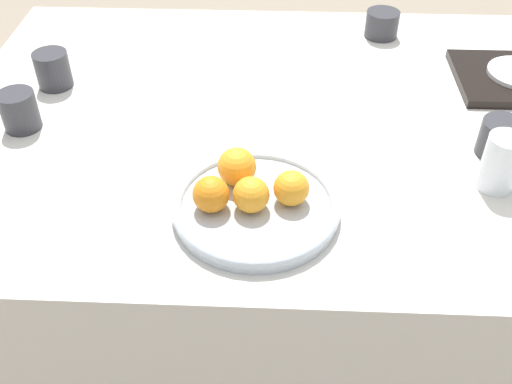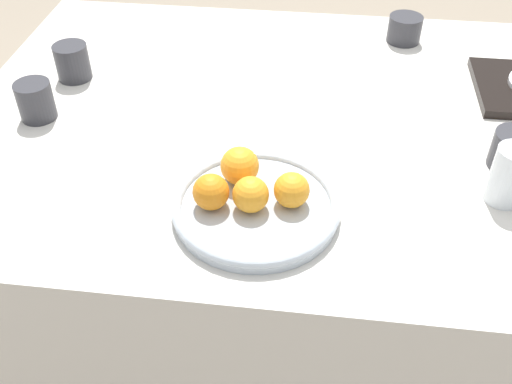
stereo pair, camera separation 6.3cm
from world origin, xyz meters
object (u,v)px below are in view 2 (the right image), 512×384
Objects in this scene: water_glass at (510,175)px; cup_1 at (405,29)px; cup_0 at (35,101)px; cup_2 at (72,62)px; fruit_platter at (256,207)px; orange_2 at (292,190)px; orange_3 at (240,166)px; orange_0 at (251,195)px; orange_1 at (211,192)px.

water_glass is 0.63m from cup_1.
cup_0 is 0.99× the size of cup_2.
fruit_platter is at bearing -26.08° from cup_0.
orange_2 is at bearing -167.61° from water_glass.
cup_2 is (-0.45, 0.36, -0.01)m from orange_3.
cup_0 is (-0.57, 0.24, -0.01)m from orange_2.
fruit_platter is 0.04m from orange_0.
orange_0 is 0.99× the size of orange_1.
orange_3 reaches higher than orange_2.
cup_1 is at bearing 66.92° from fruit_platter.
orange_1 is 0.59m from cup_2.
orange_3 is (-0.04, 0.06, 0.04)m from fruit_platter.
cup_1 is (0.34, 0.64, -0.02)m from orange_3.
water_glass is 0.98m from cup_2.
cup_1 is (0.24, 0.70, -0.02)m from orange_2.
water_glass is at bearing 13.09° from orange_0.
orange_0 reaches higher than cup_0.
cup_0 and cup_2 have the same top height.
orange_0 reaches higher than cup_1.
orange_3 is at bearing -176.10° from water_glass.
orange_1 is 0.78× the size of cup_0.
cup_1 is at bearing 66.69° from orange_0.
cup_0 is at bearing -150.33° from cup_1.
orange_0 is at bearing -163.14° from orange_2.
orange_3 reaches higher than cup_1.
orange_3 is at bearing -117.68° from cup_1.
water_glass is at bearing 3.90° from orange_3.
cup_0 is 0.96× the size of cup_1.
orange_2 reaches higher than fruit_platter.
cup_1 is at bearing 62.32° from orange_3.
orange_0 is 0.90× the size of orange_3.
orange_3 is at bearing 121.22° from fruit_platter.
fruit_platter is at bearing -40.74° from cup_2.
orange_2 is at bearing -36.73° from cup_2.
fruit_platter is 0.07m from orange_2.
orange_0 is 0.58× the size of water_glass.
orange_1 reaches higher than cup_0.
orange_2 is 0.74m from cup_1.
water_glass reaches higher than cup_0.
cup_0 is (-0.51, 0.25, 0.03)m from fruit_platter.
cup_2 reaches higher than cup_1.
orange_3 reaches higher than orange_0.
cup_2 is (-0.41, 0.43, -0.01)m from orange_1.
orange_0 and orange_1 have the same top height.
orange_0 is 0.46m from water_glass.
orange_1 reaches higher than orange_2.
water_glass is (0.52, 0.11, 0.00)m from orange_1.
orange_1 is 0.81m from cup_1.
cup_2 is (-0.49, 0.42, 0.03)m from fruit_platter.
cup_2 is at bearing 83.64° from cup_0.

